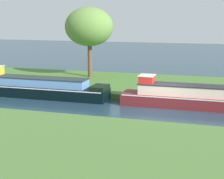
% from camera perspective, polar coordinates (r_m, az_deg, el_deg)
% --- Properties ---
extents(ground_plane, '(120.00, 120.00, 0.00)m').
position_cam_1_polar(ground_plane, '(23.86, 7.73, -3.19)').
color(ground_plane, '#203A4B').
extents(riverbank_far, '(72.00, 10.00, 0.40)m').
position_cam_1_polar(riverbank_far, '(30.58, 9.87, 0.39)').
color(riverbank_far, '#487531').
rests_on(riverbank_far, ground_plane).
extents(riverbank_near, '(72.00, 10.00, 0.40)m').
position_cam_1_polar(riverbank_near, '(15.41, 2.20, -10.69)').
color(riverbank_near, '#4E7636').
rests_on(riverbank_near, ground_plane).
extents(maroon_barge, '(9.94, 1.89, 2.07)m').
position_cam_1_polar(maroon_barge, '(24.63, 12.91, -1.23)').
color(maroon_barge, maroon).
rests_on(maroon_barge, ground_plane).
extents(black_narrowboat, '(10.85, 1.99, 2.20)m').
position_cam_1_polar(black_narrowboat, '(27.93, -11.75, 0.33)').
color(black_narrowboat, black).
rests_on(black_narrowboat, ground_plane).
extents(willow_tree_left, '(4.51, 3.95, 6.46)m').
position_cam_1_polar(willow_tree_left, '(33.56, -3.67, 9.86)').
color(willow_tree_left, brown).
rests_on(willow_tree_left, riverbank_far).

